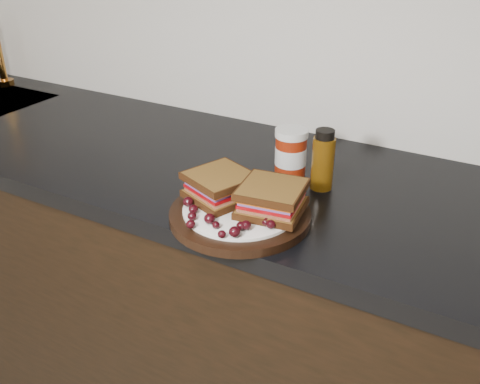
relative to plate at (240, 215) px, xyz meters
The scene contains 31 objects.
base_cabinets 0.53m from the plate, 119.28° to the left, with size 3.96×0.58×0.86m, color black.
countertop 0.23m from the plate, 119.28° to the left, with size 3.98×0.60×0.04m, color black.
plate is the anchor object (origin of this frame).
sandwich_left 0.07m from the plate, 162.55° to the left, with size 0.12×0.12×0.05m, color brown, non-canonical shape.
sandwich_right 0.08m from the plate, 19.09° to the left, with size 0.12×0.12×0.05m, color brown, non-canonical shape.
grape_0 0.11m from the plate, 155.51° to the right, with size 0.02×0.02×0.02m, color black.
grape_1 0.10m from the plate, 138.78° to the right, with size 0.02×0.02×0.02m, color black.
grape_2 0.10m from the plate, 124.69° to the right, with size 0.02×0.02×0.02m, color black.
grape_3 0.12m from the plate, 111.68° to the right, with size 0.02×0.02×0.02m, color black.
grape_4 0.08m from the plate, 105.82° to the right, with size 0.02×0.02×0.02m, color black.
grape_5 0.09m from the plate, 91.56° to the right, with size 0.02×0.02×0.01m, color black.
grape_6 0.11m from the plate, 77.84° to the right, with size 0.02×0.02×0.01m, color black.
grape_7 0.11m from the plate, 66.12° to the right, with size 0.02×0.02×0.02m, color black.
grape_8 0.08m from the plate, 59.65° to the right, with size 0.02×0.02×0.02m, color black.
grape_9 0.08m from the plate, 53.00° to the right, with size 0.02×0.02×0.02m, color black.
grape_10 0.10m from the plate, 23.71° to the right, with size 0.02×0.02×0.02m, color black.
grape_11 0.08m from the plate, 24.15° to the right, with size 0.02×0.02×0.02m, color black.
grape_12 0.09m from the plate, 10.08° to the right, with size 0.02×0.02×0.02m, color black.
grape_13 0.10m from the plate, ahead, with size 0.02×0.02×0.02m, color black.
grape_14 0.08m from the plate, 28.21° to the left, with size 0.02×0.02×0.02m, color black.
grape_15 0.06m from the plate, 24.09° to the left, with size 0.02×0.02×0.02m, color black.
grape_16 0.08m from the plate, 138.15° to the left, with size 0.02×0.02×0.02m, color black.
grape_17 0.07m from the plate, 152.56° to the left, with size 0.02×0.02×0.02m, color black.
grape_18 0.08m from the plate, behind, with size 0.02×0.02×0.02m, color black.
grape_19 0.10m from the plate, behind, with size 0.02×0.02×0.02m, color black.
grape_20 0.07m from the plate, 167.53° to the right, with size 0.02×0.02×0.02m, color black.
grape_21 0.05m from the plate, 153.60° to the left, with size 0.02×0.02×0.02m, color black.
grape_22 0.06m from the plate, 154.76° to the left, with size 0.02×0.02×0.01m, color black.
grape_23 0.10m from the plate, behind, with size 0.02×0.02×0.02m, color black.
condiment_jar 0.24m from the plate, 89.46° to the left, with size 0.07×0.07×0.11m, color maroon.
oil_bottle 0.23m from the plate, 66.10° to the left, with size 0.05×0.05×0.14m, color #4C2E07.
Camera 1 is at (0.56, 0.70, 1.44)m, focal length 40.00 mm.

